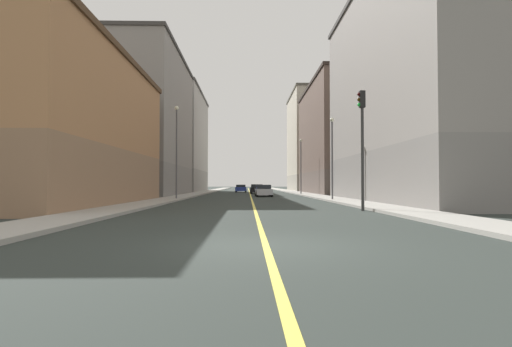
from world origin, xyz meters
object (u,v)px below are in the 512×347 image
object	(u,v)px
building_left_mid	(345,139)
building_right_corner	(48,128)
street_lamp_left_far	(301,161)
car_silver	(263,191)
street_lamp_right_near	(177,143)
building_left_near	(428,89)
building_left_far	(317,142)
building_right_midblock	(139,125)
car_black	(257,189)
building_right_distant	(173,142)
street_lamp_left_near	(332,149)
traffic_light_left_near	(362,134)
car_blue	(241,188)

from	to	relation	value
building_left_mid	building_right_corner	size ratio (longest dim) A/B	1.08
street_lamp_left_far	car_silver	size ratio (longest dim) A/B	1.59
street_lamp_left_far	street_lamp_right_near	bearing A→B (deg)	-127.97
building_left_near	street_lamp_left_far	bearing A→B (deg)	108.12
building_left_far	car_silver	distance (m)	39.28
building_left_near	street_lamp_right_near	size ratio (longest dim) A/B	3.06
building_right_midblock	car_black	bearing A→B (deg)	32.73
building_left_far	car_black	distance (m)	27.43
building_right_distant	street_lamp_left_near	bearing A→B (deg)	-62.79
building_right_distant	building_right_corner	bearing A→B (deg)	-90.00
building_left_far	traffic_light_left_near	xyz separation A→B (m)	(-8.16, -60.82, -5.85)
street_lamp_left_near	car_black	distance (m)	26.97
building_left_near	building_right_corner	distance (m)	28.23
building_right_corner	car_black	size ratio (longest dim) A/B	5.39
car_black	car_silver	bearing A→B (deg)	-88.23
building_left_near	car_silver	world-z (taller)	building_left_near
street_lamp_left_far	building_left_mid	bearing A→B (deg)	37.05
building_right_corner	building_right_distant	bearing A→B (deg)	90.00
street_lamp_left_far	building_right_corner	bearing A→B (deg)	-128.56
building_right_distant	car_black	xyz separation A→B (m)	(14.88, -13.88, -8.35)
building_right_midblock	traffic_light_left_near	xyz separation A→B (m)	(19.55, -28.86, -4.67)
building_right_corner	street_lamp_left_far	xyz separation A→B (m)	(20.56, 25.80, -0.65)
building_left_mid	street_lamp_left_near	bearing A→B (deg)	-105.97
street_lamp_right_near	traffic_light_left_near	bearing A→B (deg)	-49.79
building_right_corner	building_right_midblock	xyz separation A→B (m)	(0.00, 22.78, 3.61)
building_left_mid	car_black	bearing A→B (deg)	174.88
traffic_light_left_near	street_lamp_left_near	bearing A→B (deg)	85.28
building_left_mid	traffic_light_left_near	bearing A→B (deg)	-102.35
building_right_midblock	car_black	xyz separation A→B (m)	(14.88, 9.56, -8.12)
building_right_distant	car_blue	bearing A→B (deg)	-15.24
building_right_corner	street_lamp_right_near	distance (m)	11.18
car_blue	car_black	size ratio (longest dim) A/B	1.13
building_left_mid	traffic_light_left_near	distance (m)	38.35
car_silver	car_blue	distance (m)	24.38
building_right_distant	street_lamp_left_near	distance (m)	45.22
building_left_near	car_black	world-z (taller)	building_left_near
car_silver	car_black	xyz separation A→B (m)	(-0.42, 13.69, 0.01)
building_left_far	street_lamp_left_near	size ratio (longest dim) A/B	2.91
building_left_mid	traffic_light_left_near	size ratio (longest dim) A/B	3.62
building_left_mid	building_right_corner	distance (m)	41.81
building_right_distant	traffic_light_left_near	size ratio (longest dim) A/B	3.56
building_left_far	building_right_corner	distance (m)	61.54
traffic_light_left_near	street_lamp_right_near	distance (m)	19.24
building_left_mid	car_blue	world-z (taller)	building_left_mid
car_silver	car_black	size ratio (longest dim) A/B	1.14
car_silver	car_black	distance (m)	13.70
building_left_far	building_right_midblock	size ratio (longest dim) A/B	0.95
building_right_midblock	street_lamp_right_near	size ratio (longest dim) A/B	2.54
building_right_corner	street_lamp_left_near	world-z (taller)	building_right_corner
building_left_near	building_left_mid	distance (m)	27.24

